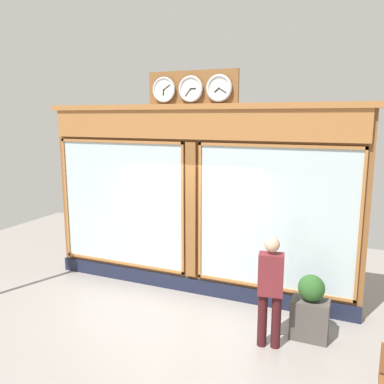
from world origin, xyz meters
TOP-DOWN VIEW (x-y plane):
  - ground_plane at (0.00, 2.80)m, footprint 14.00×14.00m
  - shop_facade at (-0.00, -0.13)m, footprint 6.22×0.42m
  - pedestrian at (-1.78, 1.28)m, footprint 0.39×0.27m
  - planter_box at (-2.31, 0.81)m, footprint 0.56×0.36m
  - planter_shrub at (-2.31, 0.81)m, footprint 0.40×0.40m

SIDE VIEW (x-z plane):
  - ground_plane at x=0.00m, z-range 0.00..0.00m
  - planter_box at x=-2.31m, z-range 0.00..0.62m
  - planter_shrub at x=-2.31m, z-range 0.62..1.02m
  - pedestrian at x=-1.78m, z-range 0.09..1.78m
  - shop_facade at x=0.00m, z-range -0.26..3.90m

